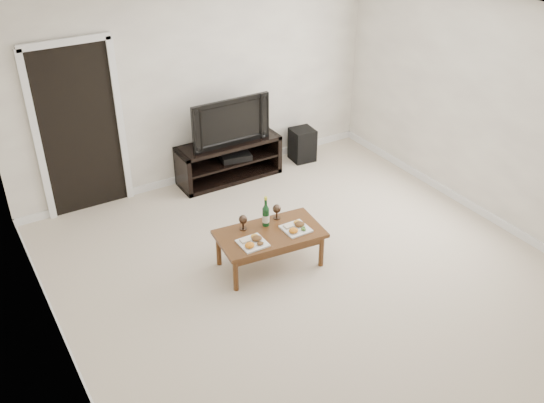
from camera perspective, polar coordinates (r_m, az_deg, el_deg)
The scene contains 14 objects.
floor at distance 6.39m, azimuth 4.26°, elevation -7.62°, with size 5.50×5.50×0.00m, color beige.
back_wall at distance 7.89m, azimuth -7.07°, elevation 10.84°, with size 5.00×0.04×2.60m, color white.
ceiling at distance 5.19m, azimuth 5.40°, elevation 15.70°, with size 5.00×5.50×0.04m, color white.
doorway at distance 7.52m, azimuth -17.65°, elevation 6.30°, with size 0.90×0.02×2.05m, color black.
media_console at distance 8.17m, azimuth -4.06°, elevation 3.89°, with size 1.40×0.45×0.55m, color black.
television at distance 7.93m, azimuth -4.22°, elevation 7.69°, with size 1.09×0.14×0.63m, color black.
av_receiver at distance 8.18m, azimuth -3.52°, elevation 4.31°, with size 0.40×0.30×0.08m, color black.
subwoofer at distance 8.70m, azimuth 2.87°, elevation 5.37°, with size 0.31×0.31×0.47m, color black.
coffee_table at distance 6.50m, azimuth -0.20°, elevation -4.46°, with size 1.11×0.61×0.42m, color #583718.
plate_left at distance 6.19m, azimuth -1.84°, elevation -3.76°, with size 0.27×0.27×0.07m, color white.
plate_right at distance 6.41m, azimuth 2.26°, elevation -2.40°, with size 0.27×0.27×0.07m, color white.
wine_bottle at distance 6.40m, azimuth -0.59°, elevation -0.92°, with size 0.07×0.07×0.35m, color #0F3A19.
goblet_left at distance 6.39m, azimuth -2.74°, elevation -1.96°, with size 0.09×0.09×0.17m, color #3B2B20, non-canonical shape.
goblet_right at distance 6.57m, azimuth 0.45°, elevation -0.95°, with size 0.09×0.09×0.17m, color #3B2B20, non-canonical shape.
Camera 1 is at (-2.97, -4.04, 3.95)m, focal length 40.00 mm.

